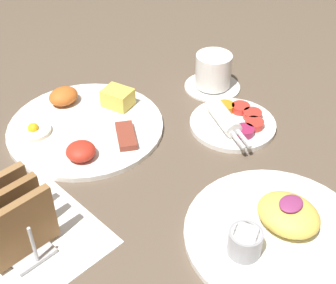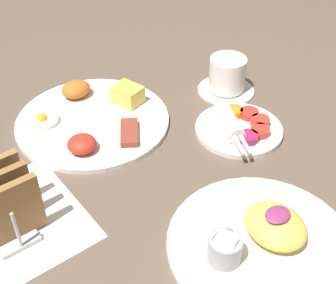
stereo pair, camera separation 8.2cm
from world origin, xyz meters
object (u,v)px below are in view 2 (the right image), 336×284
plate_breakfast (91,118)px  plate_foreground (262,240)px  coffee_cup (227,76)px  plate_condiments (239,127)px  toast_rack (0,203)px

plate_breakfast → plate_foreground: (0.04, -0.41, 0.00)m
plate_breakfast → coffee_cup: size_ratio=2.47×
plate_condiments → toast_rack: size_ratio=1.43×
plate_foreground → coffee_cup: 0.42m
plate_condiments → toast_rack: (-0.44, 0.04, 0.04)m
coffee_cup → plate_foreground: bearing=-126.1°
plate_foreground → coffee_cup: coffee_cup is taller
plate_breakfast → plate_condiments: 0.29m
coffee_cup → plate_condiments: bearing=-123.3°
plate_breakfast → plate_foreground: plate_foreground is taller
plate_breakfast → coffee_cup: (0.29, -0.08, 0.03)m
plate_foreground → toast_rack: size_ratio=2.36×
plate_condiments → plate_foreground: (-0.17, -0.22, 0.00)m
plate_condiments → coffee_cup: (0.08, 0.12, 0.02)m
plate_condiments → coffee_cup: bearing=56.7°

